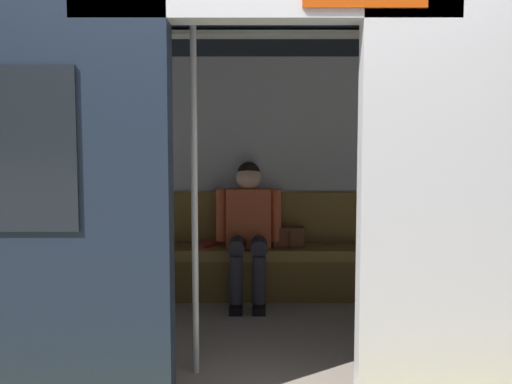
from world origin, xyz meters
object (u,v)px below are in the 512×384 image
at_px(person_seated, 248,222).
at_px(handbag, 289,237).
at_px(grab_pole_door, 195,195).
at_px(book, 206,244).
at_px(bench_seat, 261,259).
at_px(train_car, 254,125).

height_order(person_seated, handbag, person_seated).
bearing_deg(grab_pole_door, book, -86.96).
height_order(book, grab_pole_door, grab_pole_door).
bearing_deg(grab_pole_door, handbag, -111.36).
distance_m(person_seated, book, 0.44).
height_order(person_seated, grab_pole_door, grab_pole_door).
xyz_separation_m(bench_seat, grab_pole_door, (0.39, 1.56, 0.69)).
bearing_deg(train_car, person_seated, -86.67).
relative_size(train_car, handbag, 24.62).
distance_m(train_car, handbag, 1.36).
xyz_separation_m(train_car, grab_pole_door, (0.33, 0.63, -0.41)).
distance_m(handbag, grab_pole_door, 1.78).
distance_m(person_seated, grab_pole_door, 1.58).
relative_size(train_car, book, 29.09).
relative_size(train_car, grab_pole_door, 3.11).
bearing_deg(person_seated, book, -20.14).
relative_size(train_car, person_seated, 5.49).
distance_m(train_car, grab_pole_door, 0.82).
height_order(handbag, grab_pole_door, grab_pole_door).
xyz_separation_m(bench_seat, handbag, (-0.24, -0.03, 0.19)).
bearing_deg(handbag, book, -3.87).
relative_size(bench_seat, book, 14.43).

